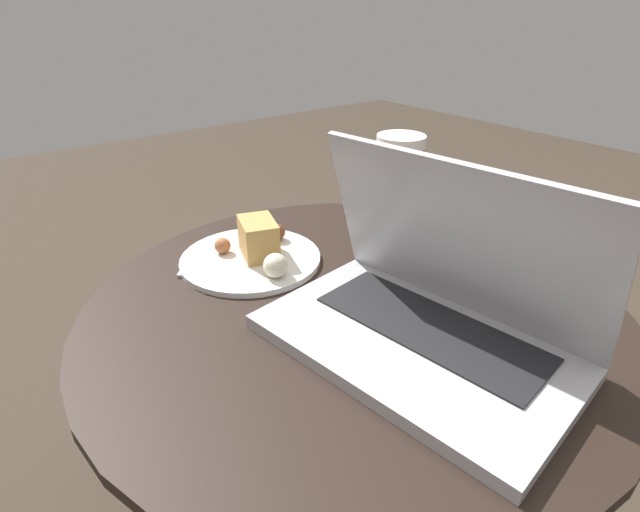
# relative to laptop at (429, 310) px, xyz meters

# --- Properties ---
(table) EXTENTS (0.75, 0.75, 0.48)m
(table) POSITION_rel_laptop_xyz_m (-0.12, -0.01, -0.17)
(table) COLOR black
(table) RESTS_ON ground_plane
(laptop) EXTENTS (0.39, 0.27, 0.23)m
(laptop) POSITION_rel_laptop_xyz_m (0.00, 0.00, 0.00)
(laptop) COLOR #B2B2B7
(laptop) RESTS_ON table
(beer_glass) EXTENTS (0.07, 0.07, 0.19)m
(beer_glass) POSITION_rel_laptop_xyz_m (-0.20, 0.15, 0.05)
(beer_glass) COLOR gold
(beer_glass) RESTS_ON table
(snack_plate) EXTENTS (0.22, 0.22, 0.07)m
(snack_plate) POSITION_rel_laptop_xyz_m (-0.31, -0.05, -0.03)
(snack_plate) COLOR silver
(snack_plate) RESTS_ON table
(fork) EXTENTS (0.12, 0.14, 0.01)m
(fork) POSITION_rel_laptop_xyz_m (-0.28, -0.10, -0.04)
(fork) COLOR #B2B2B7
(fork) RESTS_ON table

